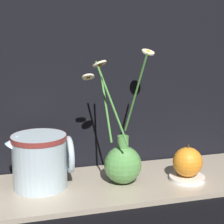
# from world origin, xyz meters

# --- Properties ---
(ground_plane) EXTENTS (6.00, 6.00, 0.00)m
(ground_plane) POSITION_xyz_m (0.00, 0.00, 0.00)
(ground_plane) COLOR black
(shelf) EXTENTS (0.85, 0.25, 0.01)m
(shelf) POSITION_xyz_m (0.00, 0.00, 0.01)
(shelf) COLOR tan
(shelf) RESTS_ON ground_plane
(vase_with_flowers) EXTENTS (0.19, 0.13, 0.33)m
(vase_with_flowers) POSITION_xyz_m (0.04, -0.01, 0.07)
(vase_with_flowers) COLOR #59994C
(vase_with_flowers) RESTS_ON shelf
(ceramic_pitcher) EXTENTS (0.16, 0.13, 0.14)m
(ceramic_pitcher) POSITION_xyz_m (-0.16, 0.02, 0.08)
(ceramic_pitcher) COLOR silver
(ceramic_pitcher) RESTS_ON shelf
(saucer_plate) EXTENTS (0.09, 0.09, 0.01)m
(saucer_plate) POSITION_xyz_m (0.20, -0.03, 0.02)
(saucer_plate) COLOR white
(saucer_plate) RESTS_ON shelf
(orange_fruit) EXTENTS (0.08, 0.08, 0.08)m
(orange_fruit) POSITION_xyz_m (0.20, -0.03, 0.06)
(orange_fruit) COLOR orange
(orange_fruit) RESTS_ON saucer_plate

